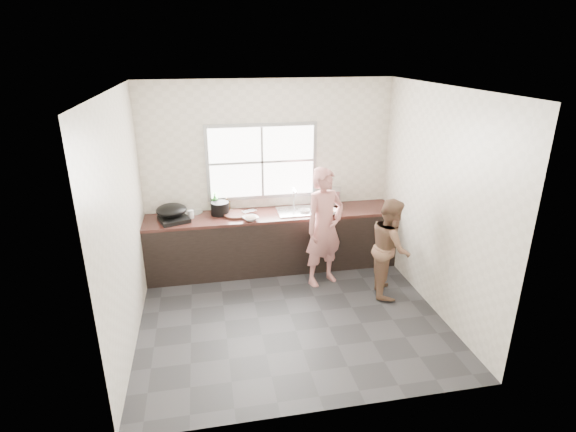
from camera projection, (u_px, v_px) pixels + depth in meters
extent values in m
cube|color=#2B2B2E|center=(290.00, 314.00, 5.55)|extent=(3.60, 3.20, 0.01)
cube|color=silver|center=(290.00, 88.00, 4.59)|extent=(3.60, 3.20, 0.01)
cube|color=beige|center=(269.00, 174.00, 6.54)|extent=(3.60, 0.01, 2.70)
cube|color=beige|center=(123.00, 223.00, 4.75)|extent=(0.01, 3.20, 2.70)
cube|color=beige|center=(437.00, 202.00, 5.39)|extent=(0.01, 3.20, 2.70)
cube|color=silver|center=(329.00, 280.00, 3.60)|extent=(3.60, 0.01, 2.70)
cube|color=black|center=(273.00, 242.00, 6.59)|extent=(3.60, 0.62, 0.82)
cube|color=#381C17|center=(273.00, 215.00, 6.44)|extent=(3.60, 0.64, 0.04)
cube|color=silver|center=(297.00, 211.00, 6.49)|extent=(0.55, 0.45, 0.02)
cylinder|color=silver|center=(294.00, 198.00, 6.62)|extent=(0.02, 0.02, 0.30)
cube|color=#9EA0A5|center=(262.00, 162.00, 6.44)|extent=(1.60, 0.05, 1.10)
cube|color=white|center=(262.00, 162.00, 6.42)|extent=(1.50, 0.01, 1.00)
imported|color=tan|center=(324.00, 231.00, 6.05)|extent=(0.66, 0.56, 1.54)
imported|color=brown|center=(390.00, 247.00, 5.83)|extent=(0.64, 0.75, 1.31)
cylinder|color=#341B14|center=(236.00, 215.00, 6.33)|extent=(0.43, 0.43, 0.04)
cube|color=silver|center=(249.00, 211.00, 6.40)|extent=(0.22, 0.17, 0.01)
imported|color=silver|center=(251.00, 218.00, 6.17)|extent=(0.28, 0.28, 0.05)
imported|color=white|center=(329.00, 212.00, 6.38)|extent=(0.21, 0.21, 0.06)
imported|color=silver|center=(305.00, 210.00, 6.46)|extent=(0.21, 0.21, 0.06)
cylinder|color=black|center=(220.00, 208.00, 6.36)|extent=(0.32, 0.32, 0.18)
cylinder|color=silver|center=(232.00, 213.00, 6.43)|extent=(0.25, 0.25, 0.02)
imported|color=#2B7D29|center=(215.00, 202.00, 6.45)|extent=(0.13, 0.13, 0.28)
imported|color=#3D270F|center=(227.00, 205.00, 6.50)|extent=(0.10, 0.10, 0.18)
imported|color=#4C2213|center=(221.00, 206.00, 6.49)|extent=(0.16, 0.16, 0.16)
cylinder|color=white|center=(191.00, 214.00, 6.24)|extent=(0.10, 0.10, 0.11)
cube|color=black|center=(174.00, 219.00, 6.13)|extent=(0.47, 0.47, 0.06)
ellipsoid|color=black|center=(171.00, 210.00, 6.15)|extent=(0.46, 0.46, 0.16)
cube|color=#B9BBC0|center=(328.00, 197.00, 6.66)|extent=(0.44, 0.38, 0.28)
cylinder|color=silver|center=(176.00, 215.00, 6.34)|extent=(0.25, 0.25, 0.01)
cylinder|color=silver|center=(193.00, 213.00, 6.44)|extent=(0.30, 0.30, 0.01)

